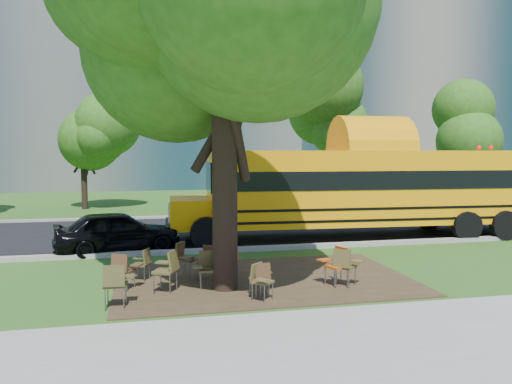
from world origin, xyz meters
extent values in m
plane|color=#2B561A|center=(0.00, 0.00, 0.00)|extent=(160.00, 160.00, 0.00)
cube|color=gray|center=(0.00, -5.00, 0.02)|extent=(60.00, 4.00, 0.04)
cube|color=#382819|center=(1.00, -0.50, 0.01)|extent=(7.00, 4.50, 0.03)
cube|color=black|center=(0.00, 7.00, 0.02)|extent=(80.00, 8.00, 0.04)
cube|color=gray|center=(0.00, 3.00, 0.07)|extent=(80.00, 0.25, 0.14)
cube|color=gray|center=(0.00, 11.10, 0.07)|extent=(80.00, 0.25, 0.14)
cube|color=#61615D|center=(-8.00, 36.00, 11.00)|extent=(38.00, 16.00, 22.00)
cube|color=gray|center=(24.00, 38.00, 12.50)|extent=(30.00, 16.00, 25.00)
cylinder|color=black|center=(-5.00, 16.00, 1.75)|extent=(0.32, 0.32, 3.50)
sphere|color=#285613|center=(-5.00, 16.00, 4.22)|extent=(4.80, 4.80, 4.80)
cylinder|color=black|center=(8.00, 14.00, 2.10)|extent=(0.38, 0.38, 4.20)
sphere|color=#285613|center=(8.00, 14.00, 5.04)|extent=(5.60, 5.60, 5.60)
cylinder|color=black|center=(16.00, 13.00, 1.80)|extent=(0.34, 0.34, 3.60)
sphere|color=#285613|center=(16.00, 13.00, 4.35)|extent=(5.00, 5.00, 5.00)
cylinder|color=black|center=(-0.05, -1.16, 2.39)|extent=(0.56, 0.56, 4.77)
sphere|color=#285613|center=(-0.05, -1.16, 5.85)|extent=(7.20, 7.20, 7.20)
cube|color=#F69B07|center=(6.08, 4.50, 1.85)|extent=(11.59, 3.14, 2.56)
cube|color=black|center=(6.40, 4.48, 2.14)|extent=(10.97, 3.15, 0.63)
cube|color=#F69B07|center=(-0.31, 4.79, 1.04)|extent=(1.46, 2.36, 0.99)
cube|color=black|center=(6.08, 4.50, 1.20)|extent=(11.61, 3.17, 0.08)
cube|color=black|center=(6.08, 4.50, 0.81)|extent=(11.61, 3.17, 0.08)
cylinder|color=black|center=(0.08, 3.47, 0.52)|extent=(1.06, 0.36, 1.04)
cylinder|color=black|center=(0.20, 6.08, 0.52)|extent=(1.06, 0.36, 1.04)
cylinder|color=black|center=(9.05, 3.05, 0.52)|extent=(1.06, 0.36, 1.04)
cylinder|color=black|center=(9.17, 5.66, 0.52)|extent=(1.06, 0.36, 1.04)
cylinder|color=black|center=(10.51, 2.98, 0.52)|extent=(1.06, 0.36, 1.04)
cylinder|color=black|center=(10.63, 5.59, 0.52)|extent=(1.06, 0.36, 1.04)
cube|color=#413E1C|center=(-2.38, -1.98, 0.47)|extent=(0.47, 0.45, 0.05)
cube|color=#413E1C|center=(-2.39, -2.17, 0.70)|extent=(0.42, 0.13, 0.42)
cube|color=#413E1C|center=(-2.12, -1.86, 0.59)|extent=(0.25, 0.31, 0.03)
cylinder|color=slate|center=(-2.54, -1.79, 0.23)|extent=(0.03, 0.03, 0.47)
cylinder|color=slate|center=(-2.21, -2.17, 0.23)|extent=(0.03, 0.03, 0.47)
cube|color=#4B2E1B|center=(-2.27, -0.70, 0.44)|extent=(0.55, 0.54, 0.05)
cube|color=#4B2E1B|center=(-2.35, -0.86, 0.66)|extent=(0.39, 0.27, 0.40)
cube|color=#4B2E1B|center=(-2.00, -0.70, 0.56)|extent=(0.32, 0.35, 0.03)
cylinder|color=slate|center=(-2.34, -0.48, 0.22)|extent=(0.02, 0.02, 0.44)
cylinder|color=slate|center=(-2.20, -0.93, 0.22)|extent=(0.02, 0.02, 0.44)
cube|color=#4E4721|center=(-1.37, -1.16, 0.50)|extent=(0.60, 0.61, 0.06)
cube|color=#4E4721|center=(-1.20, -1.25, 0.74)|extent=(0.29, 0.44, 0.44)
cube|color=#4E4721|center=(-1.40, -0.86, 0.63)|extent=(0.38, 0.35, 0.03)
cylinder|color=slate|center=(-1.63, -1.25, 0.25)|extent=(0.03, 0.03, 0.50)
cylinder|color=slate|center=(-1.12, -1.08, 0.25)|extent=(0.03, 0.03, 0.50)
cube|color=#4F4222|center=(-0.42, -1.02, 0.44)|extent=(0.43, 0.42, 0.05)
cube|color=#4F4222|center=(-0.41, -0.84, 0.65)|extent=(0.40, 0.12, 0.39)
cube|color=#4F4222|center=(-0.67, -1.14, 0.56)|extent=(0.23, 0.29, 0.03)
cylinder|color=slate|center=(-0.27, -1.19, 0.22)|extent=(0.02, 0.02, 0.44)
cylinder|color=slate|center=(-0.58, -0.84, 0.22)|extent=(0.02, 0.02, 0.44)
cube|color=#442E18|center=(0.57, -1.88, 0.40)|extent=(0.44, 0.43, 0.04)
cube|color=#442E18|center=(0.61, -2.04, 0.59)|extent=(0.36, 0.16, 0.36)
cube|color=#442E18|center=(0.75, -1.71, 0.50)|extent=(0.25, 0.29, 0.03)
cylinder|color=slate|center=(0.39, -1.77, 0.20)|extent=(0.02, 0.02, 0.40)
cylinder|color=slate|center=(0.75, -2.00, 0.20)|extent=(0.02, 0.02, 0.40)
cube|color=brown|center=(0.58, -2.15, 0.41)|extent=(0.52, 0.52, 0.05)
cube|color=brown|center=(0.47, -2.03, 0.60)|extent=(0.33, 0.30, 0.36)
cube|color=brown|center=(0.50, -2.39, 0.51)|extent=(0.32, 0.32, 0.03)
cylinder|color=slate|center=(0.79, -2.17, 0.20)|extent=(0.02, 0.02, 0.41)
cylinder|color=slate|center=(0.36, -2.14, 0.20)|extent=(0.02, 0.02, 0.41)
cube|color=#AF4B12|center=(2.49, -1.43, 0.47)|extent=(0.55, 0.56, 0.05)
cube|color=#AF4B12|center=(2.66, -1.36, 0.70)|extent=(0.25, 0.43, 0.42)
cube|color=#AF4B12|center=(2.26, -1.25, 0.60)|extent=(0.36, 0.32, 0.03)
cylinder|color=slate|center=(2.39, -1.66, 0.24)|extent=(0.03, 0.03, 0.47)
cylinder|color=slate|center=(2.59, -1.20, 0.24)|extent=(0.03, 0.03, 0.47)
cube|color=brown|center=(2.68, -1.48, 0.47)|extent=(0.60, 0.60, 0.05)
cube|color=brown|center=(2.54, -1.61, 0.70)|extent=(0.36, 0.37, 0.42)
cube|color=brown|center=(2.96, -1.57, 0.59)|extent=(0.37, 0.37, 0.03)
cylinder|color=slate|center=(2.69, -1.23, 0.23)|extent=(0.02, 0.02, 0.47)
cylinder|color=slate|center=(2.67, -1.73, 0.23)|extent=(0.02, 0.02, 0.47)
cube|color=#4C4221|center=(-1.91, 0.03, 0.41)|extent=(0.48, 0.49, 0.05)
cube|color=#4C4221|center=(-1.76, -0.03, 0.60)|extent=(0.22, 0.37, 0.36)
cube|color=#4C4221|center=(-1.94, 0.28, 0.51)|extent=(0.31, 0.28, 0.03)
cylinder|color=slate|center=(-2.11, -0.05, 0.20)|extent=(0.02, 0.02, 0.41)
cylinder|color=slate|center=(-1.71, 0.11, 0.20)|extent=(0.02, 0.02, 0.41)
cube|color=#432618|center=(-0.32, -0.20, 0.42)|extent=(0.53, 0.53, 0.05)
cube|color=#432618|center=(-0.24, -0.06, 0.63)|extent=(0.37, 0.27, 0.38)
cube|color=#432618|center=(-0.59, -0.20, 0.54)|extent=(0.31, 0.33, 0.03)
cylinder|color=slate|center=(-0.27, -0.42, 0.21)|extent=(0.02, 0.02, 0.42)
cylinder|color=slate|center=(-0.38, 0.02, 0.21)|extent=(0.02, 0.02, 0.42)
cube|color=#4A311A|center=(-0.82, 0.07, 0.46)|extent=(0.58, 0.58, 0.05)
cube|color=#4A311A|center=(-0.97, 0.17, 0.68)|extent=(0.31, 0.39, 0.41)
cube|color=#4A311A|center=(-0.83, -0.21, 0.58)|extent=(0.36, 0.35, 0.03)
cylinder|color=slate|center=(-0.58, 0.12, 0.23)|extent=(0.02, 0.02, 0.46)
cylinder|color=slate|center=(-1.06, 0.02, 0.23)|extent=(0.02, 0.02, 0.46)
cube|color=red|center=(0.12, -0.26, 0.47)|extent=(0.60, 0.60, 0.05)
cube|color=red|center=(0.26, -0.38, 0.70)|extent=(0.35, 0.38, 0.42)
cube|color=red|center=(0.17, 0.03, 0.59)|extent=(0.37, 0.36, 0.03)
cylinder|color=slate|center=(-0.13, -0.27, 0.23)|extent=(0.03, 0.03, 0.47)
cylinder|color=slate|center=(0.37, -0.24, 0.23)|extent=(0.03, 0.03, 0.47)
imported|color=black|center=(-2.64, 3.80, 0.65)|extent=(4.02, 2.25, 1.29)
camera|label=1|loc=(-1.74, -12.03, 3.11)|focal=35.00mm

